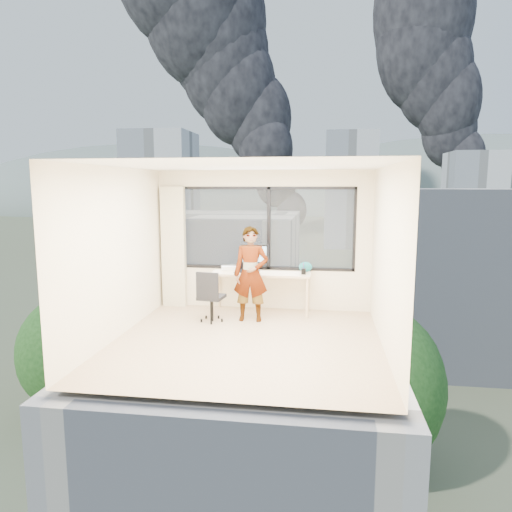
% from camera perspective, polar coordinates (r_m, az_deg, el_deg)
% --- Properties ---
extents(floor, '(4.00, 4.00, 0.01)m').
position_cam_1_polar(floor, '(7.11, -1.17, -10.42)').
color(floor, tan).
rests_on(floor, ground).
extents(ceiling, '(4.00, 4.00, 0.01)m').
position_cam_1_polar(ceiling, '(6.73, -1.24, 11.00)').
color(ceiling, white).
rests_on(ceiling, ground).
extents(wall_front, '(4.00, 0.01, 2.60)m').
position_cam_1_polar(wall_front, '(4.87, -5.04, -3.52)').
color(wall_front, beige).
rests_on(wall_front, ground).
extents(wall_left, '(0.01, 4.00, 2.60)m').
position_cam_1_polar(wall_left, '(7.39, -16.68, 0.33)').
color(wall_left, beige).
rests_on(wall_left, ground).
extents(wall_right, '(0.01, 4.00, 2.60)m').
position_cam_1_polar(wall_right, '(6.77, 15.74, -0.37)').
color(wall_right, beige).
rests_on(wall_right, ground).
extents(window_wall, '(3.30, 0.16, 1.55)m').
position_cam_1_polar(window_wall, '(8.73, 1.26, 3.41)').
color(window_wall, black).
rests_on(window_wall, ground).
extents(curtain, '(0.45, 0.14, 2.30)m').
position_cam_1_polar(curtain, '(9.04, -10.04, 1.07)').
color(curtain, beige).
rests_on(curtain, floor).
extents(desk, '(1.80, 0.60, 0.75)m').
position_cam_1_polar(desk, '(8.59, 0.63, -4.46)').
color(desk, beige).
rests_on(desk, floor).
extents(chair, '(0.52, 0.52, 0.91)m').
position_cam_1_polar(chair, '(8.04, -5.47, -4.83)').
color(chair, black).
rests_on(chair, floor).
extents(person, '(0.61, 0.42, 1.63)m').
position_cam_1_polar(person, '(7.98, -0.63, -2.23)').
color(person, '#2D2D33').
rests_on(person, floor).
extents(monitor, '(0.50, 0.11, 0.50)m').
position_cam_1_polar(monitor, '(8.58, -0.19, -0.21)').
color(monitor, black).
rests_on(monitor, desk).
extents(game_console, '(0.35, 0.32, 0.07)m').
position_cam_1_polar(game_console, '(8.81, -3.29, -1.42)').
color(game_console, white).
rests_on(game_console, desk).
extents(laptop, '(0.39, 0.41, 0.23)m').
position_cam_1_polar(laptop, '(8.55, -0.95, -1.19)').
color(laptop, black).
rests_on(laptop, desk).
extents(cellphone, '(0.11, 0.07, 0.01)m').
position_cam_1_polar(cellphone, '(8.47, -2.42, -2.03)').
color(cellphone, black).
rests_on(cellphone, desk).
extents(pen_cup, '(0.09, 0.09, 0.11)m').
position_cam_1_polar(pen_cup, '(8.36, 5.84, -1.87)').
color(pen_cup, black).
rests_on(pen_cup, desk).
extents(handbag, '(0.25, 0.14, 0.18)m').
position_cam_1_polar(handbag, '(8.58, 6.08, -1.33)').
color(handbag, '#0E4E55').
rests_on(handbag, desk).
extents(exterior_ground, '(400.00, 400.00, 0.04)m').
position_cam_1_polar(exterior_ground, '(127.69, 7.63, 1.25)').
color(exterior_ground, '#515B3D').
rests_on(exterior_ground, ground).
extents(near_bldg_a, '(16.00, 12.00, 14.00)m').
position_cam_1_polar(near_bldg_a, '(39.13, -7.04, -5.19)').
color(near_bldg_a, beige).
rests_on(near_bldg_a, exterior_ground).
extents(near_bldg_b, '(14.00, 13.00, 16.00)m').
position_cam_1_polar(near_bldg_b, '(46.69, 21.56, -2.22)').
color(near_bldg_b, white).
rests_on(near_bldg_b, exterior_ground).
extents(far_tower_a, '(14.00, 14.00, 28.00)m').
position_cam_1_polar(far_tower_a, '(107.88, -11.45, 7.26)').
color(far_tower_a, silver).
rests_on(far_tower_a, exterior_ground).
extents(far_tower_b, '(13.00, 13.00, 30.00)m').
position_cam_1_polar(far_tower_b, '(126.83, 11.42, 7.90)').
color(far_tower_b, silver).
rests_on(far_tower_b, exterior_ground).
extents(far_tower_c, '(15.00, 15.00, 26.00)m').
position_cam_1_polar(far_tower_c, '(153.10, 25.03, 6.62)').
color(far_tower_c, silver).
rests_on(far_tower_c, exterior_ground).
extents(far_tower_d, '(16.00, 14.00, 22.00)m').
position_cam_1_polar(far_tower_d, '(168.21, -13.20, 6.63)').
color(far_tower_d, silver).
rests_on(far_tower_d, exterior_ground).
extents(hill_a, '(288.00, 216.00, 90.00)m').
position_cam_1_polar(hill_a, '(348.74, -12.20, 5.79)').
color(hill_a, slate).
rests_on(hill_a, exterior_ground).
extents(hill_b, '(300.00, 220.00, 96.00)m').
position_cam_1_polar(hill_b, '(341.67, 25.11, 5.12)').
color(hill_b, slate).
rests_on(hill_b, exterior_ground).
extents(tree_a, '(7.00, 7.00, 8.00)m').
position_cam_1_polar(tree_a, '(35.55, -21.70, -12.25)').
color(tree_a, '#1B4416').
rests_on(tree_a, exterior_ground).
extents(tree_b, '(7.60, 7.60, 9.00)m').
position_cam_1_polar(tree_b, '(27.48, 14.06, -17.10)').
color(tree_b, '#1B4416').
rests_on(tree_b, exterior_ground).
extents(smoke_plume_a, '(40.00, 24.00, 90.00)m').
position_cam_1_polar(smoke_plume_a, '(161.25, 4.34, 21.79)').
color(smoke_plume_a, black).
rests_on(smoke_plume_a, exterior_ground).
extents(smoke_plume_b, '(30.00, 18.00, 70.00)m').
position_cam_1_polar(smoke_plume_b, '(186.31, 25.92, 15.44)').
color(smoke_plume_b, black).
rests_on(smoke_plume_b, exterior_ground).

